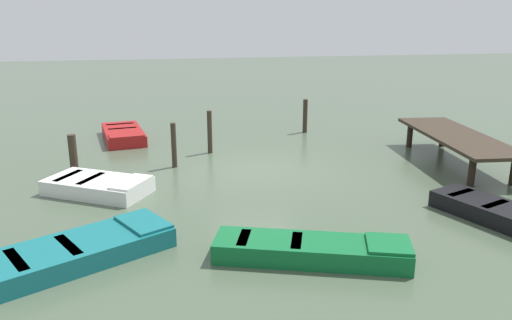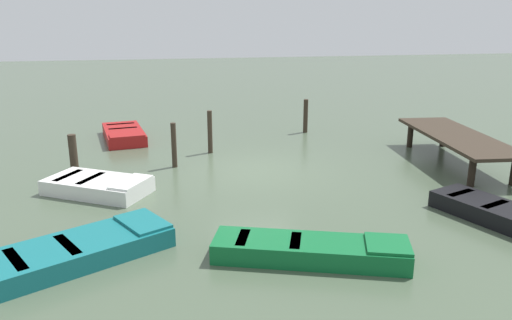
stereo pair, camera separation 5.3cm
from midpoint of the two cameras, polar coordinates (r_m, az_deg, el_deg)
name	(u,v)px [view 1 (the left image)]	position (r m, az deg, el deg)	size (l,w,h in m)	color
ground_plane	(256,171)	(15.54, -0.10, -1.24)	(80.00, 80.00, 0.00)	#475642
dock_segment	(457,138)	(17.31, 21.59, 2.32)	(5.57, 2.24, 0.95)	#33281E
rowboat_green	(313,250)	(10.12, 6.24, -9.99)	(2.15, 3.92, 0.46)	#0F602D
rowboat_black	(505,215)	(12.98, 26.15, -5.57)	(3.53, 2.26, 0.46)	black
rowboat_teal	(84,249)	(10.65, -18.96, -9.43)	(2.87, 3.68, 0.46)	#14666B
rowboat_white	(98,186)	(14.23, -17.41, -2.77)	(2.58, 3.04, 0.46)	silver
rowboat_red	(123,134)	(19.96, -14.77, 2.82)	(3.21, 1.85, 0.46)	maroon
mooring_piling_near_right	(174,145)	(15.95, -9.32, 1.65)	(0.16, 0.16, 1.41)	#33281E
mooring_piling_center	(305,116)	(20.53, 5.47, 4.96)	(0.18, 0.18, 1.35)	#33281E
mooring_piling_far_left	(210,132)	(17.44, -5.32, 3.16)	(0.16, 0.16, 1.48)	#33281E
mooring_piling_mid_left	(73,155)	(15.96, -19.96, 0.54)	(0.24, 0.24, 1.23)	#33281E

